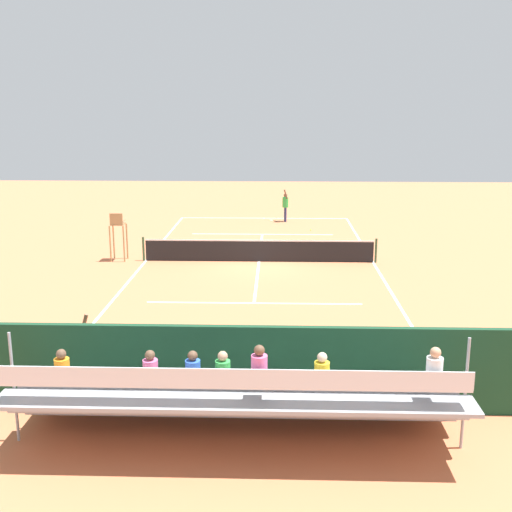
{
  "coord_description": "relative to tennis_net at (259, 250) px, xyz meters",
  "views": [
    {
      "loc": [
        -0.77,
        27.19,
        6.72
      ],
      "look_at": [
        0.0,
        4.0,
        1.2
      ],
      "focal_mm": 44.73,
      "sensor_mm": 36.0,
      "label": 1
    }
  ],
  "objects": [
    {
      "name": "umpire_chair",
      "position": [
        6.2,
        -0.01,
        0.81
      ],
      "size": [
        0.67,
        0.67,
        2.14
      ],
      "color": "#A88456",
      "rests_on": "ground"
    },
    {
      "name": "tennis_racket",
      "position": [
        -0.48,
        -10.21,
        -0.49
      ],
      "size": [
        0.51,
        0.53,
        0.03
      ],
      "color": "black",
      "rests_on": "ground"
    },
    {
      "name": "court_line_markings",
      "position": [
        0.0,
        -0.04,
        -0.5
      ],
      "size": [
        10.1,
        22.2,
        0.01
      ],
      "color": "white",
      "rests_on": "ground"
    },
    {
      "name": "ground_plane",
      "position": [
        0.0,
        0.0,
        -0.5
      ],
      "size": [
        60.0,
        60.0,
        0.0
      ],
      "primitive_type": "plane",
      "color": "#CC7047"
    },
    {
      "name": "tennis_net",
      "position": [
        0.0,
        0.0,
        0.0
      ],
      "size": [
        10.3,
        0.1,
        1.07
      ],
      "color": "black",
      "rests_on": "ground"
    },
    {
      "name": "courtside_bench",
      "position": [
        -1.82,
        13.27,
        0.06
      ],
      "size": [
        1.8,
        0.4,
        0.93
      ],
      "color": "#33383D",
      "rests_on": "ground"
    },
    {
      "name": "equipment_bag",
      "position": [
        0.0,
        13.4,
        -0.32
      ],
      "size": [
        0.9,
        0.36,
        0.36
      ],
      "primitive_type": "cube",
      "color": "#334C8C",
      "rests_on": "ground"
    },
    {
      "name": "backdrop_wall",
      "position": [
        0.0,
        14.0,
        0.5
      ],
      "size": [
        18.0,
        0.16,
        2.0
      ],
      "primitive_type": "cube",
      "color": "#194228",
      "rests_on": "ground"
    },
    {
      "name": "bleacher_stand",
      "position": [
        0.01,
        15.39,
        0.46
      ],
      "size": [
        9.06,
        2.4,
        2.48
      ],
      "color": "#9EA0A5",
      "rests_on": "ground"
    },
    {
      "name": "tennis_player",
      "position": [
        -1.27,
        -9.9,
        0.51
      ],
      "size": [
        0.38,
        0.54,
        1.93
      ],
      "color": "navy",
      "rests_on": "ground"
    },
    {
      "name": "tennis_ball_near",
      "position": [
        -2.63,
        -7.18,
        -0.47
      ],
      "size": [
        0.07,
        0.07,
        0.07
      ],
      "primitive_type": "sphere",
      "color": "#CCDB33",
      "rests_on": "ground"
    },
    {
      "name": "line_judge",
      "position": [
        3.8,
        13.27,
        0.51
      ],
      "size": [
        0.39,
        0.54,
        1.93
      ],
      "color": "#232328",
      "rests_on": "ground"
    }
  ]
}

